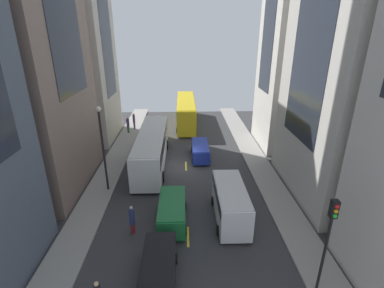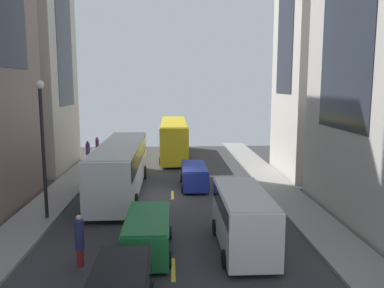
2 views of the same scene
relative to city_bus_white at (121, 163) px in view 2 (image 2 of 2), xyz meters
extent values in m
plane|color=#333335|center=(3.40, -0.74, -2.01)|extent=(41.15, 41.15, 0.00)
cube|color=gray|center=(-3.98, -0.74, -1.93)|extent=(2.39, 44.00, 0.15)
cube|color=gray|center=(10.78, -0.74, -1.93)|extent=(2.39, 44.00, 0.15)
cube|color=yellow|center=(3.40, -11.24, -2.00)|extent=(0.16, 2.00, 0.01)
cube|color=yellow|center=(3.40, -0.74, -2.00)|extent=(0.16, 2.00, 0.01)
cube|color=yellow|center=(3.40, 9.76, -2.00)|extent=(0.16, 2.00, 0.01)
cube|color=yellow|center=(3.40, 20.26, -2.00)|extent=(0.16, 2.00, 0.01)
cube|color=#B7B2A8|center=(-8.84, 7.94, 10.03)|extent=(6.94, 8.25, 24.07)
cube|color=#1E232D|center=(-8.84, 7.94, 10.03)|extent=(7.01, 4.54, 13.24)
cube|color=silver|center=(0.00, 0.00, -0.23)|extent=(2.55, 12.46, 3.00)
cube|color=black|center=(0.00, 0.00, 0.62)|extent=(2.60, 11.47, 1.20)
cube|color=beige|center=(0.00, 0.00, 1.31)|extent=(2.45, 11.96, 0.08)
cylinder|color=black|center=(-1.17, 3.86, -1.51)|extent=(0.46, 1.00, 1.00)
cylinder|color=black|center=(1.17, 3.86, -1.51)|extent=(0.46, 1.00, 1.00)
cylinder|color=black|center=(-1.17, -3.86, -1.51)|extent=(0.46, 1.00, 1.00)
cylinder|color=black|center=(1.17, -3.86, -1.51)|extent=(0.46, 1.00, 1.00)
cube|color=yellow|center=(3.60, 13.13, -0.15)|extent=(2.45, 12.30, 3.30)
cube|color=black|center=(3.60, 13.13, 0.71)|extent=(2.50, 11.31, 1.48)
cube|color=gold|center=(3.60, 13.13, 1.54)|extent=(2.35, 11.80, 0.08)
cylinder|color=black|center=(2.47, 16.94, -1.63)|extent=(0.44, 0.76, 0.76)
cylinder|color=black|center=(4.73, 16.94, -1.63)|extent=(0.44, 0.76, 0.76)
cylinder|color=black|center=(2.47, 9.32, -1.63)|extent=(0.44, 0.76, 0.76)
cylinder|color=black|center=(4.73, 9.32, -1.63)|extent=(0.44, 0.76, 0.76)
cube|color=white|center=(6.46, -9.40, -0.66)|extent=(2.05, 5.66, 2.30)
cube|color=black|center=(6.46, -9.40, 0.09)|extent=(2.09, 5.21, 0.69)
cube|color=silver|center=(6.46, -9.40, 0.53)|extent=(1.97, 5.43, 0.08)
cylinder|color=black|center=(5.51, -7.65, -1.65)|extent=(0.37, 0.72, 0.72)
cylinder|color=black|center=(7.40, -7.65, -1.65)|extent=(0.37, 0.72, 0.72)
cylinder|color=black|center=(5.51, -11.16, -1.65)|extent=(0.37, 0.72, 0.72)
cylinder|color=black|center=(7.40, -11.16, -1.65)|extent=(0.37, 0.72, 0.72)
cube|color=#1E7238|center=(2.32, -9.59, -1.15)|extent=(1.84, 4.57, 1.37)
cube|color=black|center=(2.32, -9.59, -0.80)|extent=(1.88, 4.21, 0.58)
cube|color=#1A612F|center=(2.32, -9.59, -0.43)|extent=(1.77, 4.39, 0.08)
cylinder|color=black|center=(1.47, -8.17, -1.70)|extent=(0.33, 0.62, 0.62)
cylinder|color=black|center=(3.17, -8.17, -1.70)|extent=(0.33, 0.62, 0.62)
cylinder|color=black|center=(1.47, -11.00, -1.70)|extent=(0.33, 0.62, 0.62)
cylinder|color=black|center=(3.17, -11.00, -1.70)|extent=(0.33, 0.62, 0.62)
cube|color=black|center=(1.78, -14.83, -0.77)|extent=(1.78, 3.96, 0.59)
cube|color=black|center=(1.78, -14.83, -0.39)|extent=(1.67, 4.13, 0.08)
cube|color=#2338AD|center=(4.94, 1.22, -1.18)|extent=(1.71, 4.47, 1.31)
cube|color=black|center=(4.94, 1.22, -0.85)|extent=(1.74, 4.11, 0.55)
cube|color=navy|center=(4.94, 1.22, -0.49)|extent=(1.64, 4.29, 0.08)
cylinder|color=black|center=(4.16, 2.60, -1.70)|extent=(0.31, 0.62, 0.62)
cylinder|color=black|center=(5.73, 2.60, -1.70)|extent=(0.31, 0.62, 0.62)
cylinder|color=black|center=(4.16, -0.16, -1.70)|extent=(0.31, 0.62, 0.62)
cylinder|color=black|center=(5.73, -0.16, -1.70)|extent=(0.31, 0.62, 0.62)
cylinder|color=#336B38|center=(-4.06, 9.11, -1.42)|extent=(0.28, 0.28, 0.88)
cylinder|color=#593372|center=(-4.06, 9.11, -0.49)|extent=(0.38, 0.38, 0.98)
sphere|color=#8C6647|center=(-4.06, 9.11, 0.11)|extent=(0.23, 0.23, 0.23)
cylinder|color=maroon|center=(-0.28, -10.73, -1.65)|extent=(0.28, 0.28, 0.73)
cylinder|color=navy|center=(-0.28, -10.73, -0.70)|extent=(0.37, 0.37, 1.17)
sphere|color=beige|center=(-0.28, -10.73, 0.00)|extent=(0.21, 0.21, 0.21)
cylinder|color=#593372|center=(-3.49, 10.54, -1.41)|extent=(0.24, 0.24, 0.89)
cylinder|color=#593372|center=(-3.49, 10.54, -0.39)|extent=(0.32, 0.32, 1.15)
sphere|color=beige|center=(-3.49, 10.54, 0.29)|extent=(0.22, 0.22, 0.22)
cylinder|color=black|center=(-3.28, -5.22, 1.55)|extent=(0.18, 0.18, 6.81)
sphere|color=silver|center=(-3.28, -5.22, 5.13)|extent=(0.44, 0.44, 0.44)
camera|label=1|loc=(3.18, -26.31, 10.68)|focal=26.41mm
camera|label=2|loc=(3.38, -25.71, 5.12)|focal=36.85mm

